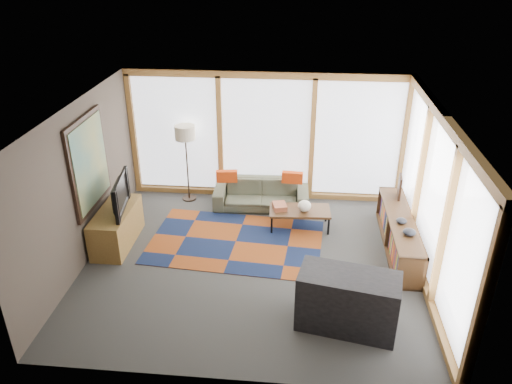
# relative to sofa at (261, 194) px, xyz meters

# --- Properties ---
(ground) EXTENTS (5.50, 5.50, 0.00)m
(ground) POSITION_rel_sofa_xyz_m (0.05, -1.95, -0.27)
(ground) COLOR #32322F
(ground) RESTS_ON ground
(room_envelope) EXTENTS (5.52, 5.02, 2.62)m
(room_envelope) POSITION_rel_sofa_xyz_m (0.54, -1.39, 1.27)
(room_envelope) COLOR #443831
(room_envelope) RESTS_ON ground
(rug) EXTENTS (3.13, 2.15, 0.01)m
(rug) POSITION_rel_sofa_xyz_m (-0.33, -1.36, -0.27)
(rug) COLOR brown
(rug) RESTS_ON ground
(sofa) EXTENTS (1.88, 0.79, 0.54)m
(sofa) POSITION_rel_sofa_xyz_m (0.00, 0.00, 0.00)
(sofa) COLOR #3C4131
(sofa) RESTS_ON ground
(pillow_left) EXTENTS (0.43, 0.18, 0.23)m
(pillow_left) POSITION_rel_sofa_xyz_m (-0.67, -0.05, 0.39)
(pillow_left) COLOR #B9370D
(pillow_left) RESTS_ON sofa
(pillow_right) EXTENTS (0.41, 0.15, 0.22)m
(pillow_right) POSITION_rel_sofa_xyz_m (0.61, 0.02, 0.38)
(pillow_right) COLOR #B9370D
(pillow_right) RESTS_ON sofa
(floor_lamp) EXTENTS (0.40, 0.40, 1.59)m
(floor_lamp) POSITION_rel_sofa_xyz_m (-1.50, 0.18, 0.52)
(floor_lamp) COLOR #30241A
(floor_lamp) RESTS_ON ground
(coffee_table) EXTENTS (1.14, 0.62, 0.37)m
(coffee_table) POSITION_rel_sofa_xyz_m (0.78, -0.74, -0.09)
(coffee_table) COLOR black
(coffee_table) RESTS_ON ground
(book_stack) EXTENTS (0.30, 0.34, 0.10)m
(book_stack) POSITION_rel_sofa_xyz_m (0.40, -0.74, 0.14)
(book_stack) COLOR brown
(book_stack) RESTS_ON coffee_table
(vase) EXTENTS (0.29, 0.29, 0.21)m
(vase) POSITION_rel_sofa_xyz_m (0.86, -0.78, 0.20)
(vase) COLOR silver
(vase) RESTS_ON coffee_table
(bookshelf) EXTENTS (0.43, 2.39, 0.60)m
(bookshelf) POSITION_rel_sofa_xyz_m (2.48, -1.30, 0.03)
(bookshelf) COLOR black
(bookshelf) RESTS_ON ground
(bowl_a) EXTENTS (0.25, 0.25, 0.10)m
(bowl_a) POSITION_rel_sofa_xyz_m (2.51, -1.83, 0.38)
(bowl_a) COLOR black
(bowl_a) RESTS_ON bookshelf
(bowl_b) EXTENTS (0.18, 0.18, 0.09)m
(bowl_b) POSITION_rel_sofa_xyz_m (2.45, -1.47, 0.37)
(bowl_b) COLOR black
(bowl_b) RESTS_ON bookshelf
(shelf_picture) EXTENTS (0.07, 0.32, 0.42)m
(shelf_picture) POSITION_rel_sofa_xyz_m (2.55, -0.52, 0.54)
(shelf_picture) COLOR black
(shelf_picture) RESTS_ON bookshelf
(tv_console) EXTENTS (0.55, 1.31, 0.65)m
(tv_console) POSITION_rel_sofa_xyz_m (-2.38, -1.60, 0.06)
(tv_console) COLOR brown
(tv_console) RESTS_ON ground
(television) EXTENTS (0.28, 1.05, 0.60)m
(television) POSITION_rel_sofa_xyz_m (-2.33, -1.58, 0.68)
(television) COLOR black
(television) RESTS_ON tv_console
(bar_counter) EXTENTS (1.42, 0.87, 0.84)m
(bar_counter) POSITION_rel_sofa_xyz_m (1.46, -3.35, 0.15)
(bar_counter) COLOR black
(bar_counter) RESTS_ON ground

